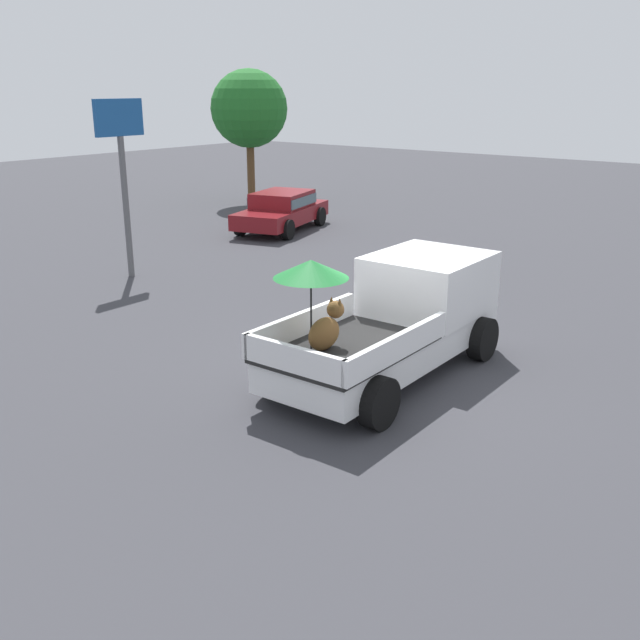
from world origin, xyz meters
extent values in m
plane|color=#38383D|center=(0.00, 0.00, 0.00)|extent=(80.00, 80.00, 0.00)
cylinder|color=black|center=(1.73, 1.01, 0.40)|extent=(0.80, 0.29, 0.80)
cylinder|color=black|center=(1.77, -0.95, 0.40)|extent=(0.80, 0.29, 0.80)
cylinder|color=black|center=(-1.77, 0.95, 0.40)|extent=(0.80, 0.29, 0.80)
cylinder|color=black|center=(-1.73, -1.01, 0.40)|extent=(0.80, 0.29, 0.80)
cube|color=white|center=(0.00, 0.00, 0.57)|extent=(5.03, 1.88, 0.50)
cube|color=white|center=(1.40, 0.02, 1.36)|extent=(2.13, 1.89, 1.08)
cube|color=#4C606B|center=(2.40, 0.04, 1.56)|extent=(0.09, 1.72, 0.64)
cube|color=black|center=(-1.15, -0.02, 0.85)|extent=(2.83, 1.88, 0.06)
cube|color=white|center=(-1.16, 0.90, 1.08)|extent=(2.80, 0.14, 0.40)
cube|color=white|center=(-1.14, -0.94, 1.08)|extent=(2.80, 0.14, 0.40)
cube|color=white|center=(-2.50, -0.04, 1.08)|extent=(0.13, 1.84, 0.40)
ellipsoid|color=brown|center=(-1.49, 0.20, 1.14)|extent=(0.68, 0.33, 0.52)
sphere|color=brown|center=(-1.19, 0.20, 1.46)|extent=(0.28, 0.28, 0.28)
cone|color=brown|center=(-1.19, 0.28, 1.60)|extent=(0.09, 0.09, 0.12)
cone|color=brown|center=(-1.19, 0.12, 1.60)|extent=(0.09, 0.09, 0.12)
cylinder|color=black|center=(-1.69, 0.29, 1.49)|extent=(0.03, 0.03, 1.22)
cone|color=#19722D|center=(-1.69, 0.29, 2.20)|extent=(1.17, 1.17, 0.28)
cylinder|color=black|center=(7.80, 8.89, 0.33)|extent=(0.69, 0.39, 0.66)
cylinder|color=black|center=(7.34, 10.59, 0.33)|extent=(0.69, 0.39, 0.66)
cylinder|color=black|center=(10.41, 9.60, 0.33)|extent=(0.69, 0.39, 0.66)
cylinder|color=black|center=(9.94, 11.30, 0.33)|extent=(0.69, 0.39, 0.66)
cube|color=maroon|center=(8.87, 10.10, 0.55)|extent=(4.61, 2.84, 0.52)
cube|color=maroon|center=(8.97, 10.12, 1.05)|extent=(2.45, 2.10, 0.56)
cube|color=#4C606B|center=(8.97, 10.12, 1.05)|extent=(2.41, 2.16, 0.32)
cylinder|color=#59595B|center=(1.66, 9.09, 1.80)|extent=(0.16, 0.16, 3.60)
cube|color=#194C8C|center=(1.66, 9.09, 4.05)|extent=(1.40, 0.12, 0.90)
cylinder|color=brown|center=(12.68, 15.09, 1.39)|extent=(0.32, 0.32, 2.79)
sphere|color=#1E6623|center=(12.68, 15.09, 3.89)|extent=(3.16, 3.16, 3.16)
camera|label=1|loc=(-9.86, -6.29, 4.82)|focal=40.56mm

